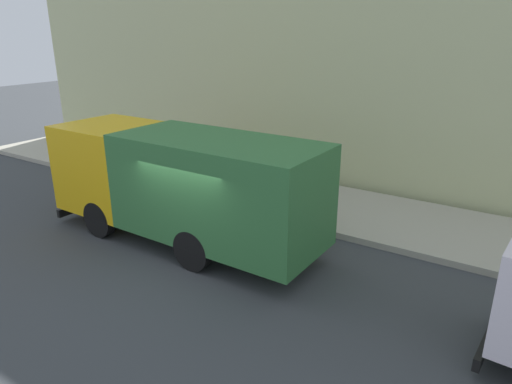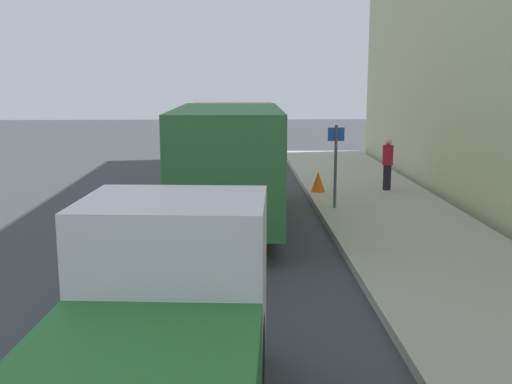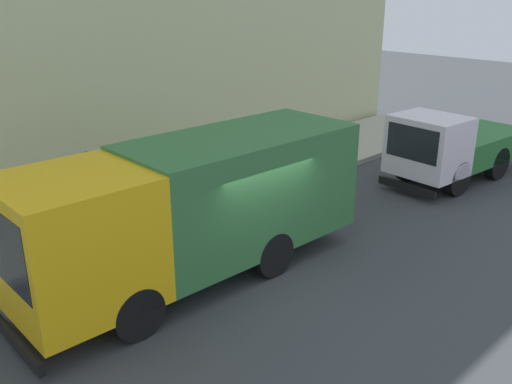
# 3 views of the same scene
# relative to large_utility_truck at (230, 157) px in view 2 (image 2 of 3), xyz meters

# --- Properties ---
(ground) EXTENTS (80.00, 80.00, 0.00)m
(ground) POSITION_rel_large_utility_truck_xyz_m (-0.63, -1.01, -1.70)
(ground) COLOR #393D40
(sidewalk) EXTENTS (3.77, 30.00, 0.18)m
(sidewalk) POSITION_rel_large_utility_truck_xyz_m (4.25, -1.01, -1.61)
(sidewalk) COLOR #B0AB99
(sidewalk) RESTS_ON ground
(large_utility_truck) EXTENTS (2.50, 7.90, 2.98)m
(large_utility_truck) POSITION_rel_large_utility_truck_xyz_m (0.00, 0.00, 0.00)
(large_utility_truck) COLOR yellow
(large_utility_truck) RESTS_ON ground
(small_flatbed_truck) EXTENTS (2.45, 5.66, 2.32)m
(small_flatbed_truck) POSITION_rel_large_utility_truck_xyz_m (-0.63, -9.84, -0.56)
(small_flatbed_truck) COLOR white
(small_flatbed_truck) RESTS_ON ground
(pedestrian_walking) EXTENTS (0.46, 0.46, 1.62)m
(pedestrian_walking) POSITION_rel_large_utility_truck_xyz_m (4.89, 3.51, -0.66)
(pedestrian_walking) COLOR black
(pedestrian_walking) RESTS_ON sidewalk
(traffic_cone_orange) EXTENTS (0.44, 0.44, 0.63)m
(traffic_cone_orange) POSITION_rel_large_utility_truck_xyz_m (2.69, 3.32, -1.21)
(traffic_cone_orange) COLOR orange
(traffic_cone_orange) RESTS_ON sidewalk
(street_sign_post) EXTENTS (0.44, 0.08, 2.24)m
(street_sign_post) POSITION_rel_large_utility_truck_xyz_m (2.82, 0.89, -0.18)
(street_sign_post) COLOR #4C5156
(street_sign_post) RESTS_ON sidewalk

